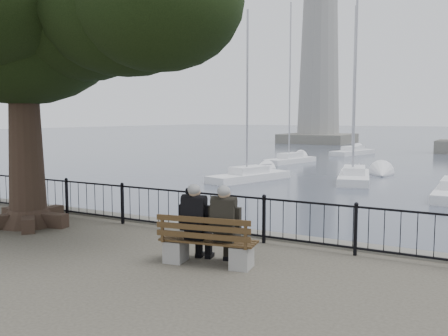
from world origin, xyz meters
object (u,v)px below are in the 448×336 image
Objects in this scene: bench at (207,248)px; tree at (46,8)px; person_left at (197,226)px; lighthouse at (319,58)px; person_right at (226,228)px.

bench is 7.14m from tree.
lighthouse is at bearing 106.77° from person_left.
lighthouse reaches higher than person_left.
bench is 1.24× the size of person_right.
person_right reaches higher than bench.
bench is 65.21m from lighthouse.
bench is 1.24× the size of person_left.
person_right is 0.15× the size of tree.
person_left is at bearing -169.97° from person_right.
person_right is at bearing 27.11° from bench.
person_left is 0.58m from person_right.
bench is 0.51m from person_right.
tree is at bearing 170.49° from bench.
person_left is 65.02m from lighthouse.
lighthouse is at bearing 106.98° from bench.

